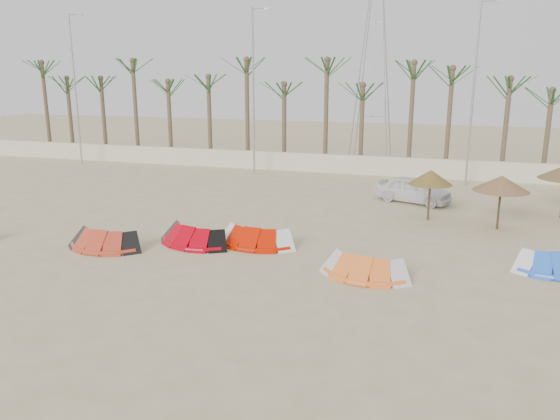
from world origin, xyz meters
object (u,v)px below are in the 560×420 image
(kite_red_right, at_px, (257,234))
(kite_orange, at_px, (365,264))
(car, at_px, (413,190))
(kite_red_mid, at_px, (195,233))
(kite_red_left, at_px, (108,237))
(kite_blue, at_px, (556,260))
(parasol_mid, at_px, (501,183))
(parasol_left, at_px, (431,177))

(kite_red_right, xyz_separation_m, kite_orange, (4.81, -2.28, -0.00))
(kite_orange, bearing_deg, car, 85.19)
(kite_red_mid, bearing_deg, kite_red_left, -154.23)
(kite_blue, bearing_deg, car, 120.63)
(parasol_mid, bearing_deg, kite_red_left, -154.81)
(kite_red_left, height_order, kite_orange, same)
(kite_red_mid, relative_size, kite_orange, 1.09)
(kite_orange, height_order, car, car)
(kite_red_left, distance_m, kite_red_mid, 3.55)
(kite_red_right, distance_m, kite_blue, 11.35)
(kite_red_left, xyz_separation_m, parasol_mid, (15.53, 7.31, 1.71))
(kite_red_mid, relative_size, parasol_left, 1.46)
(kite_red_left, height_order, car, car)
(kite_red_left, relative_size, parasol_left, 1.31)
(kite_orange, xyz_separation_m, kite_blue, (6.53, 2.34, -0.00))
(kite_red_left, bearing_deg, kite_red_mid, 25.77)
(kite_orange, bearing_deg, kite_blue, 19.73)
(kite_red_left, height_order, parasol_left, parasol_left)
(kite_orange, xyz_separation_m, car, (0.99, 11.71, 0.28))
(parasol_left, distance_m, car, 3.84)
(parasol_mid, xyz_separation_m, car, (-4.00, 4.23, -1.43))
(kite_red_right, distance_m, parasol_left, 9.14)
(parasol_left, bearing_deg, kite_red_mid, -144.76)
(kite_red_left, height_order, kite_red_right, same)
(kite_orange, relative_size, car, 0.80)
(kite_red_right, height_order, kite_blue, same)
(kite_red_left, relative_size, kite_blue, 1.04)
(kite_red_left, bearing_deg, kite_orange, -0.93)
(kite_blue, xyz_separation_m, parasol_left, (-4.63, 5.91, 1.68))
(kite_blue, relative_size, car, 0.75)
(kite_orange, height_order, parasol_left, parasol_left)
(kite_red_mid, height_order, kite_blue, same)
(car, bearing_deg, kite_red_left, 155.24)
(kite_red_right, distance_m, car, 11.07)
(kite_red_left, relative_size, kite_red_mid, 0.89)
(kite_red_mid, distance_m, parasol_left, 11.45)
(kite_red_mid, xyz_separation_m, parasol_mid, (12.33, 5.76, 1.71))
(kite_red_mid, height_order, kite_orange, same)
(kite_blue, distance_m, parasol_mid, 5.63)
(car, bearing_deg, kite_orange, -164.58)
(kite_red_left, relative_size, kite_orange, 0.97)
(kite_red_left, bearing_deg, kite_red_right, 20.22)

